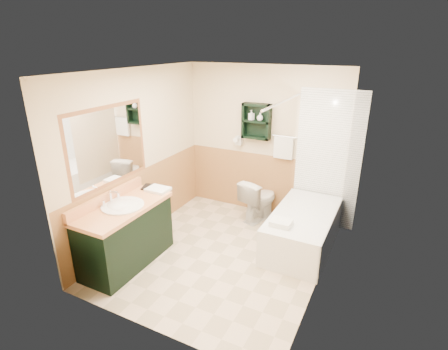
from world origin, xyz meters
TOP-DOWN VIEW (x-y plane):
  - floor at (0.00, 0.00)m, footprint 3.00×3.00m
  - back_wall at (0.00, 1.52)m, footprint 2.60×0.04m
  - left_wall at (-1.32, 0.00)m, footprint 0.04×3.00m
  - right_wall at (1.32, 0.00)m, footprint 0.04×3.00m
  - ceiling at (0.00, 0.00)m, footprint 2.60×3.00m
  - wainscot_left at (-1.29, 0.00)m, footprint 2.98×2.98m
  - wainscot_back at (0.00, 1.49)m, footprint 2.58×2.58m
  - mirror_frame at (-1.27, -0.55)m, footprint 1.30×1.30m
  - mirror_glass at (-1.27, -0.55)m, footprint 1.20×1.20m
  - tile_right at (1.28, 0.75)m, footprint 1.50×1.50m
  - tile_back at (1.03, 1.48)m, footprint 0.95×0.95m
  - tile_accent at (1.27, 0.75)m, footprint 1.50×1.50m
  - wall_shelf at (-0.10, 1.41)m, footprint 0.45×0.15m
  - hair_dryer at (-0.40, 1.43)m, footprint 0.10×0.24m
  - towel_bar at (0.35, 1.45)m, footprint 0.40×0.06m
  - curtain_rod at (0.53, 0.75)m, footprint 0.03×1.60m
  - shower_curtain at (0.53, 0.92)m, footprint 1.05×1.05m
  - vanity at (-0.99, -0.71)m, footprint 0.59×1.27m
  - bathtub at (0.93, 0.69)m, footprint 0.79×1.50m
  - toilet at (0.07, 1.19)m, footprint 0.56×0.77m
  - counter_towel at (-0.89, -0.12)m, footprint 0.30×0.23m
  - vanity_book at (-1.16, -0.12)m, footprint 0.15×0.07m
  - tub_towel at (0.75, 0.21)m, footprint 0.26×0.21m
  - soap_bottle_a at (-0.18, 1.40)m, footprint 0.12×0.17m
  - soap_bottle_b at (-0.04, 1.40)m, footprint 0.11×0.13m

SIDE VIEW (x-z plane):
  - floor at x=0.00m, z-range 0.00..0.00m
  - bathtub at x=0.93m, z-range 0.00..0.52m
  - toilet at x=0.07m, z-range 0.00..0.67m
  - vanity at x=-0.99m, z-range 0.00..0.81m
  - wainscot_left at x=-1.29m, z-range 0.00..1.00m
  - wainscot_back at x=0.00m, z-range 0.00..1.00m
  - tub_towel at x=0.75m, z-range 0.52..0.59m
  - counter_towel at x=-0.89m, z-range 0.81..0.85m
  - vanity_book at x=-1.16m, z-range 0.81..1.02m
  - tile_right at x=1.28m, z-range 0.00..2.10m
  - tile_back at x=1.03m, z-range 0.00..2.10m
  - shower_curtain at x=0.53m, z-range 0.30..2.00m
  - back_wall at x=0.00m, z-range 0.00..2.40m
  - left_wall at x=-1.32m, z-range 0.00..2.40m
  - right_wall at x=1.32m, z-range 0.00..2.40m
  - hair_dryer at x=-0.40m, z-range 1.11..1.29m
  - towel_bar at x=0.35m, z-range 1.15..1.55m
  - mirror_frame at x=-1.27m, z-range 1.00..2.00m
  - mirror_glass at x=-1.27m, z-range 1.05..1.95m
  - wall_shelf at x=-0.10m, z-range 1.27..1.83m
  - soap_bottle_a at x=-0.18m, z-range 1.56..1.64m
  - soap_bottle_b at x=-0.04m, z-range 1.56..1.66m
  - tile_accent at x=1.27m, z-range 1.85..1.95m
  - curtain_rod at x=0.53m, z-range 1.98..2.02m
  - ceiling at x=0.00m, z-range 2.40..2.44m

